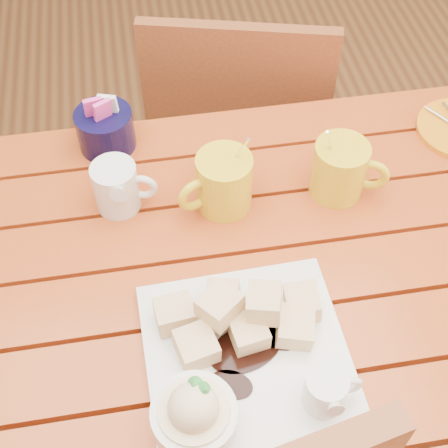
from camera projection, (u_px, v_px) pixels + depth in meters
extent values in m
cube|color=#A64A15|center=(249.00, 434.00, 0.83)|extent=(1.20, 0.11, 0.03)
cube|color=#A64A15|center=(234.00, 357.00, 0.90)|extent=(1.20, 0.11, 0.03)
cube|color=#A64A15|center=(221.00, 291.00, 0.97)|extent=(1.20, 0.11, 0.03)
cube|color=#A64A15|center=(210.00, 234.00, 1.04)|extent=(1.20, 0.11, 0.03)
cube|color=#A64A15|center=(201.00, 184.00, 1.11)|extent=(1.20, 0.11, 0.03)
cube|color=#A64A15|center=(192.00, 140.00, 1.18)|extent=(1.20, 0.11, 0.03)
cube|color=#A64A15|center=(192.00, 154.00, 1.24)|extent=(1.12, 0.04, 0.08)
cylinder|color=#A64A15|center=(418.00, 223.00, 1.54)|extent=(0.06, 0.06, 0.72)
cube|color=white|center=(247.00, 357.00, 0.88)|extent=(0.29, 0.29, 0.02)
cube|color=gold|center=(248.00, 332.00, 0.87)|extent=(0.06, 0.06, 0.04)
cube|color=gold|center=(175.00, 314.00, 0.89)|extent=(0.06, 0.06, 0.04)
cube|color=gold|center=(302.00, 302.00, 0.90)|extent=(0.05, 0.05, 0.04)
cube|color=gold|center=(264.00, 303.00, 0.86)|extent=(0.06, 0.06, 0.04)
cube|color=gold|center=(220.00, 306.00, 0.86)|extent=(0.07, 0.07, 0.04)
cube|color=gold|center=(223.00, 299.00, 0.90)|extent=(0.06, 0.06, 0.04)
cube|color=gold|center=(196.00, 346.00, 0.86)|extent=(0.06, 0.06, 0.04)
cube|color=gold|center=(295.00, 327.00, 0.88)|extent=(0.06, 0.06, 0.04)
cylinder|color=white|center=(194.00, 418.00, 0.79)|extent=(0.11, 0.11, 0.04)
cylinder|color=beige|center=(194.00, 414.00, 0.78)|extent=(0.09, 0.09, 0.03)
sphere|color=beige|center=(193.00, 408.00, 0.77)|extent=(0.06, 0.06, 0.06)
cone|color=green|center=(204.00, 390.00, 0.75)|extent=(0.04, 0.04, 0.03)
cone|color=green|center=(194.00, 385.00, 0.76)|extent=(0.03, 0.03, 0.03)
cylinder|color=white|center=(325.00, 390.00, 0.81)|extent=(0.06, 0.06, 0.06)
cylinder|color=black|center=(327.00, 382.00, 0.79)|extent=(0.04, 0.04, 0.01)
cone|color=white|center=(333.00, 404.00, 0.77)|extent=(0.02, 0.02, 0.03)
torus|color=white|center=(349.00, 386.00, 0.81)|extent=(0.04, 0.01, 0.04)
cylinder|color=yellow|center=(224.00, 182.00, 1.03)|extent=(0.09, 0.09, 0.10)
cylinder|color=black|center=(224.00, 164.00, 0.99)|extent=(0.08, 0.08, 0.01)
torus|color=yellow|center=(196.00, 195.00, 1.01)|extent=(0.07, 0.04, 0.06)
cylinder|color=silver|center=(233.00, 161.00, 1.00)|extent=(0.05, 0.05, 0.14)
cylinder|color=yellow|center=(339.00, 169.00, 1.04)|extent=(0.09, 0.09, 0.10)
cylinder|color=black|center=(343.00, 151.00, 1.01)|extent=(0.08, 0.08, 0.01)
torus|color=yellow|center=(371.00, 175.00, 1.04)|extent=(0.06, 0.04, 0.06)
cylinder|color=silver|center=(331.00, 151.00, 1.02)|extent=(0.05, 0.05, 0.13)
cylinder|color=white|center=(116.00, 187.00, 1.03)|extent=(0.08, 0.08, 0.09)
cylinder|color=white|center=(113.00, 170.00, 1.00)|extent=(0.06, 0.06, 0.01)
cone|color=white|center=(115.00, 191.00, 0.98)|extent=(0.03, 0.03, 0.03)
torus|color=white|center=(143.00, 183.00, 1.03)|extent=(0.05, 0.02, 0.05)
cylinder|color=black|center=(105.00, 130.00, 1.12)|extent=(0.10, 0.10, 0.08)
cube|color=#E93FA5|center=(94.00, 109.00, 1.08)|extent=(0.03, 0.02, 0.05)
cube|color=white|center=(108.00, 106.00, 1.09)|extent=(0.04, 0.02, 0.05)
cube|color=#E93FA5|center=(103.00, 112.00, 1.08)|extent=(0.04, 0.03, 0.05)
cube|color=brown|center=(241.00, 129.00, 1.66)|extent=(0.49, 0.49, 0.03)
cylinder|color=brown|center=(299.00, 146.00, 1.93)|extent=(0.03, 0.03, 0.41)
cylinder|color=brown|center=(188.00, 139.00, 1.95)|extent=(0.03, 0.03, 0.41)
cylinder|color=brown|center=(297.00, 235.00, 1.71)|extent=(0.03, 0.03, 0.41)
cylinder|color=brown|center=(172.00, 226.00, 1.73)|extent=(0.03, 0.03, 0.41)
cube|color=brown|center=(237.00, 110.00, 1.37)|extent=(0.40, 0.13, 0.42)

